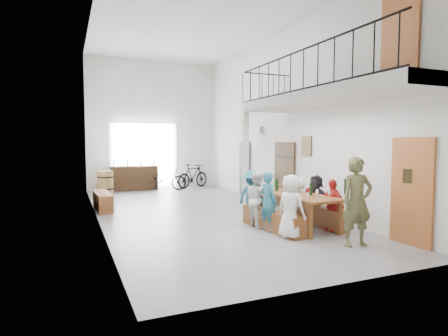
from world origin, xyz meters
name	(u,v)px	position (x,y,z in m)	size (l,w,h in m)	color
floor	(198,212)	(0.00, 0.00, 0.00)	(12.00, 12.00, 0.00)	slate
room_walls	(197,87)	(0.00, 0.00, 3.55)	(12.00, 12.00, 12.00)	white
gateway_portal	(144,156)	(-0.40, 5.94, 1.40)	(2.80, 0.08, 2.80)	white
right_wall_decor	(316,152)	(2.70, -1.87, 1.74)	(0.07, 8.28, 5.07)	#A35629
balcony	(325,100)	(1.98, -3.13, 2.96)	(1.52, 5.62, 4.00)	silver
tasting_table	(297,198)	(1.52, -2.77, 0.71)	(1.04, 2.36, 0.79)	brown
bench_inner	(272,221)	(0.81, -2.81, 0.23)	(0.31, 1.96, 0.45)	brown
bench_wall	(315,215)	(2.10, -2.67, 0.24)	(0.27, 2.11, 0.49)	brown
tableware	(303,189)	(1.55, -2.95, 0.93)	(0.44, 1.63, 0.35)	black
side_bench	(103,201)	(-2.50, 1.48, 0.25)	(0.39, 1.80, 0.51)	brown
oak_barrel	(105,183)	(-2.12, 4.75, 0.45)	(0.61, 0.61, 0.90)	olive
serving_counter	(134,178)	(-0.88, 5.65, 0.50)	(1.91, 0.53, 1.01)	#382311
counter_bottles	(134,163)	(-0.88, 5.64, 1.15)	(1.66, 0.24, 0.28)	black
guest_left_a	(291,207)	(0.82, -3.57, 0.67)	(0.65, 0.43, 1.34)	white
guest_left_b	(268,202)	(0.70, -2.84, 0.67)	(0.49, 0.32, 1.35)	#215C71
guest_left_c	(257,199)	(0.69, -2.33, 0.66)	(0.64, 0.50, 1.31)	white
guest_left_d	(252,196)	(0.79, -1.87, 0.65)	(0.84, 0.49, 1.31)	#215C71
guest_right_a	(332,205)	(2.04, -3.37, 0.59)	(0.69, 0.29, 1.18)	red
guest_right_b	(316,200)	(2.11, -2.68, 0.61)	(1.13, 0.36, 1.22)	black
guest_right_c	(299,199)	(2.08, -2.02, 0.54)	(0.53, 0.35, 1.09)	white
host_standing	(357,202)	(1.69, -4.53, 0.86)	(0.63, 0.41, 1.73)	#4B4B2A
potted_plant	(265,198)	(2.45, 0.47, 0.20)	(0.37, 0.32, 0.41)	#245520
bicycle_near	(165,179)	(0.29, 5.18, 0.47)	(0.63, 1.80, 0.95)	black
bicycle_far	(193,176)	(1.60, 5.39, 0.53)	(0.50, 1.75, 1.05)	black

